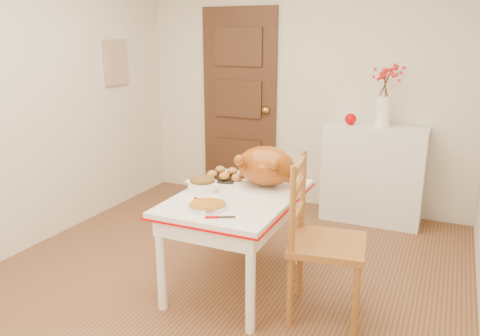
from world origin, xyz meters
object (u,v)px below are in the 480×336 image
at_px(sideboard, 373,174).
at_px(kitchen_table, 237,240).
at_px(turkey_platter, 266,168).
at_px(chair_oak, 328,240).
at_px(pumpkin_pie, 207,205).

xyz_separation_m(sideboard, kitchen_table, (-0.67, -1.71, -0.12)).
bearing_deg(turkey_platter, kitchen_table, -139.00).
xyz_separation_m(sideboard, chair_oak, (0.02, -1.83, 0.05)).
distance_m(sideboard, turkey_platter, 1.64).
distance_m(turkey_platter, pumpkin_pie, 0.58).
height_order(turkey_platter, pumpkin_pie, turkey_platter).
distance_m(kitchen_table, turkey_platter, 0.56).
bearing_deg(pumpkin_pie, sideboard, 70.50).
relative_size(sideboard, chair_oak, 0.90).
height_order(sideboard, pumpkin_pie, sideboard).
relative_size(kitchen_table, pumpkin_pie, 4.77).
bearing_deg(turkey_platter, pumpkin_pie, -125.64).
bearing_deg(kitchen_table, chair_oak, -10.03).
xyz_separation_m(kitchen_table, chair_oak, (0.68, -0.12, 0.18)).
relative_size(kitchen_table, chair_oak, 1.11).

